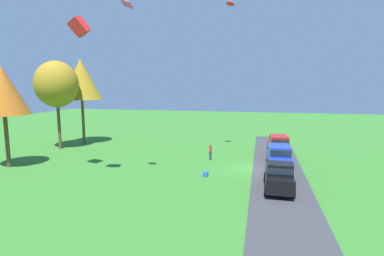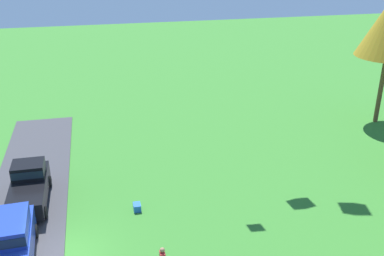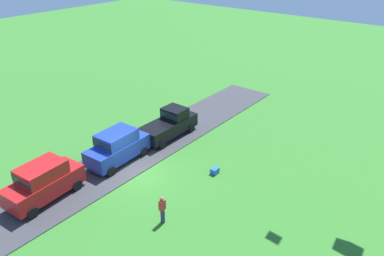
# 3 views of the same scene
# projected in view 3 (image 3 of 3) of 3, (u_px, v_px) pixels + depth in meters

# --- Properties ---
(ground_plane) EXTENTS (120.00, 120.00, 0.00)m
(ground_plane) POSITION_uv_depth(u_px,v_px,m) (139.00, 174.00, 24.75)
(ground_plane) COLOR #337528
(pavement_strip) EXTENTS (36.00, 4.40, 0.06)m
(pavement_strip) POSITION_uv_depth(u_px,v_px,m) (118.00, 163.00, 25.91)
(pavement_strip) COLOR #38383D
(pavement_strip) RESTS_ON ground
(car_pickup_near_entrance) EXTENTS (5.00, 2.05, 2.14)m
(car_pickup_near_entrance) POSITION_uv_depth(u_px,v_px,m) (170.00, 123.00, 28.99)
(car_pickup_near_entrance) COLOR black
(car_pickup_near_entrance) RESTS_ON ground
(car_suv_by_flagpole) EXTENTS (4.68, 2.21, 2.28)m
(car_suv_by_flagpole) POSITION_uv_depth(u_px,v_px,m) (117.00, 146.00, 25.51)
(car_suv_by_flagpole) COLOR #1E389E
(car_suv_by_flagpole) RESTS_ON ground
(car_suv_mid_row) EXTENTS (4.73, 2.33, 2.28)m
(car_suv_mid_row) POSITION_uv_depth(u_px,v_px,m) (43.00, 180.00, 21.82)
(car_suv_mid_row) COLOR red
(car_suv_mid_row) RESTS_ON ground
(person_beside_suv) EXTENTS (0.36, 0.24, 1.71)m
(person_beside_suv) POSITION_uv_depth(u_px,v_px,m) (162.00, 209.00, 20.13)
(person_beside_suv) COLOR #2D334C
(person_beside_suv) RESTS_ON ground
(cooler_box) EXTENTS (0.56, 0.40, 0.40)m
(cooler_box) POSITION_uv_depth(u_px,v_px,m) (215.00, 171.00, 24.70)
(cooler_box) COLOR blue
(cooler_box) RESTS_ON ground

